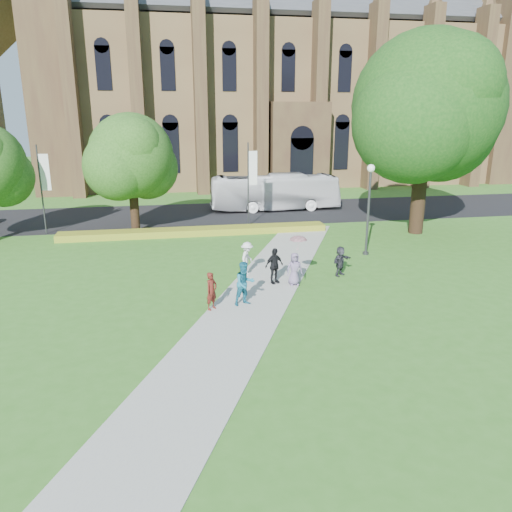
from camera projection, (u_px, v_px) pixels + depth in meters
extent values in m
plane|color=#367122|center=(262.00, 303.00, 21.82)|extent=(160.00, 160.00, 0.00)
cube|color=black|center=(214.00, 214.00, 40.70)|extent=(160.00, 10.00, 0.02)
cube|color=#B2B2A8|center=(258.00, 295.00, 22.76)|extent=(15.58, 28.54, 0.04)
cube|color=gold|center=(195.00, 232.00, 33.87)|extent=(18.00, 1.40, 0.45)
cube|color=brown|center=(279.00, 108.00, 58.97)|extent=(52.00, 16.00, 17.00)
cube|color=brown|center=(46.00, 85.00, 47.50)|extent=(3.50, 3.50, 21.00)
cube|color=brown|center=(506.00, 89.00, 56.10)|extent=(3.50, 3.50, 21.00)
cube|color=brown|center=(299.00, 147.00, 51.59)|extent=(6.00, 2.50, 9.00)
cylinder|color=#38383D|center=(368.00, 214.00, 28.61)|extent=(0.14, 0.14, 4.80)
sphere|color=white|center=(371.00, 168.00, 27.88)|extent=(0.44, 0.44, 0.44)
cylinder|color=#38383D|center=(366.00, 253.00, 29.26)|extent=(0.36, 0.36, 0.15)
cylinder|color=#332114|center=(420.00, 185.00, 33.57)|extent=(0.96, 0.96, 6.60)
sphere|color=#113E11|center=(427.00, 106.00, 32.15)|extent=(9.60, 9.60, 9.60)
cylinder|color=#332114|center=(134.00, 203.00, 33.88)|extent=(0.60, 0.60, 4.12)
sphere|color=#1D4514|center=(131.00, 156.00, 32.99)|extent=(5.60, 5.60, 5.60)
cylinder|color=#38383D|center=(248.00, 185.00, 35.69)|extent=(0.10, 0.10, 6.00)
cube|color=white|center=(253.00, 168.00, 35.41)|extent=(0.60, 0.02, 2.40)
cylinder|color=#38383D|center=(41.00, 191.00, 33.23)|extent=(0.10, 0.10, 6.00)
cube|color=white|center=(45.00, 172.00, 32.95)|extent=(0.60, 0.02, 2.40)
imported|color=silver|center=(275.00, 192.00, 42.00)|extent=(10.86, 2.58, 3.02)
imported|color=#511912|center=(212.00, 291.00, 20.86)|extent=(0.70, 0.69, 1.62)
imported|color=#1A6782|center=(245.00, 284.00, 21.31)|extent=(1.12, 0.99, 1.92)
imported|color=silver|center=(247.00, 259.00, 25.28)|extent=(1.07, 1.28, 1.72)
imported|color=black|center=(274.00, 266.00, 24.04)|extent=(1.11, 0.81, 1.76)
imported|color=slate|center=(294.00, 269.00, 23.84)|extent=(0.79, 0.53, 1.58)
imported|color=#2C2B34|center=(340.00, 261.00, 25.23)|extent=(1.40, 1.21, 1.52)
imported|color=#D99B99|center=(298.00, 245.00, 23.64)|extent=(1.10, 1.10, 0.73)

